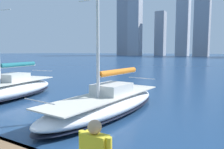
# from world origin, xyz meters

# --- Properties ---
(city_skyline) EXTENTS (171.81, 22.98, 53.82)m
(city_skyline) POSITION_xyz_m (10.36, -160.35, 21.78)
(city_skyline) COLOR #999EA9
(city_skyline) RESTS_ON ground
(sailboat_orange) EXTENTS (3.25, 9.59, 9.26)m
(sailboat_orange) POSITION_xyz_m (1.19, -7.17, 0.60)
(sailboat_orange) COLOR white
(sailboat_orange) RESTS_ON ground
(sailboat_teal) EXTENTS (4.18, 8.82, 9.33)m
(sailboat_teal) POSITION_xyz_m (9.31, -6.77, 0.68)
(sailboat_teal) COLOR silver
(sailboat_teal) RESTS_ON ground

